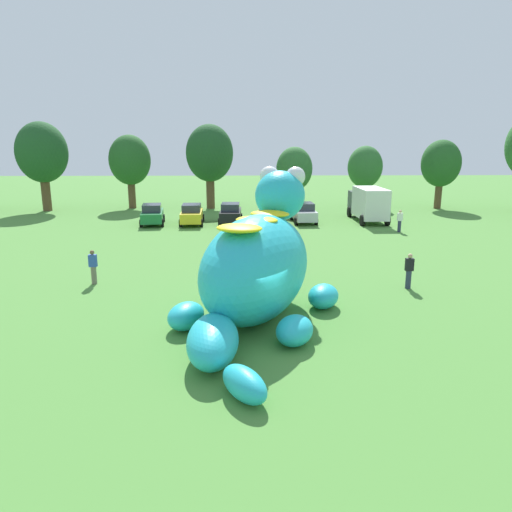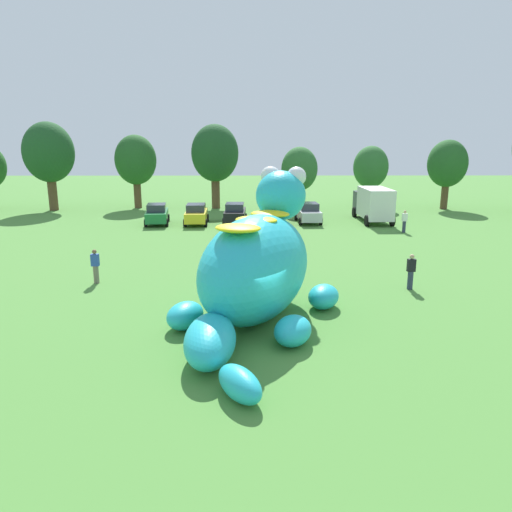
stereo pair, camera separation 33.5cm
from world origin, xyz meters
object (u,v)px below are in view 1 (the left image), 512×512
at_px(car_yellow, 192,214).
at_px(spectator_far_side, 409,271).
at_px(car_red, 268,214).
at_px(car_green, 152,214).
at_px(giant_inflatable_creature, 257,266).
at_px(spectator_wandering, 258,221).
at_px(box_truck, 368,203).
at_px(spectator_near_inflatable, 250,235).
at_px(spectator_by_cars, 400,221).
at_px(car_silver, 304,213).
at_px(car_black, 231,213).
at_px(spectator_mid_field, 93,267).

height_order(car_yellow, spectator_far_side, car_yellow).
distance_m(car_yellow, car_red, 6.44).
bearing_deg(car_green, car_yellow, -0.70).
relative_size(giant_inflatable_creature, spectator_far_side, 6.82).
bearing_deg(spectator_wandering, box_truck, 27.23).
relative_size(spectator_near_inflatable, spectator_far_side, 1.00).
height_order(spectator_near_inflatable, spectator_by_cars, same).
xyz_separation_m(giant_inflatable_creature, box_truck, (10.25, 23.09, -0.52)).
bearing_deg(spectator_near_inflatable, box_truck, 44.66).
relative_size(giant_inflatable_creature, car_red, 2.77).
distance_m(car_silver, box_truck, 5.74).
height_order(giant_inflatable_creature, box_truck, giant_inflatable_creature).
xyz_separation_m(car_green, spectator_wandering, (8.81, -3.76, -0.01)).
bearing_deg(spectator_wandering, car_black, 118.15).
bearing_deg(car_silver, box_truck, 5.95).
height_order(car_green, box_truck, box_truck).
xyz_separation_m(spectator_by_cars, spectator_wandering, (-10.88, 0.13, 0.00)).
bearing_deg(spectator_near_inflatable, giant_inflatable_creature, -89.33).
distance_m(car_silver, spectator_by_cars, 8.22).
xyz_separation_m(car_yellow, car_silver, (9.51, 0.68, 0.00)).
height_order(giant_inflatable_creature, car_silver, giant_inflatable_creature).
height_order(car_green, car_black, same).
xyz_separation_m(box_truck, spectator_near_inflatable, (-10.40, -10.28, -0.75)).
xyz_separation_m(car_green, spectator_by_cars, (19.69, -3.89, -0.01)).
bearing_deg(spectator_near_inflatable, car_red, 79.37).
bearing_deg(car_red, giant_inflatable_creature, -94.00).
height_order(car_silver, spectator_near_inflatable, car_silver).
bearing_deg(car_yellow, spectator_by_cars, -13.22).
bearing_deg(spectator_near_inflatable, spectator_by_cars, 24.01).
distance_m(car_silver, spectator_far_side, 19.03).
relative_size(car_green, spectator_mid_field, 2.51).
bearing_deg(spectator_near_inflatable, car_silver, 63.92).
bearing_deg(spectator_near_inflatable, spectator_wandering, 82.24).
bearing_deg(car_black, car_green, -176.06).
relative_size(giant_inflatable_creature, spectator_mid_field, 6.82).
xyz_separation_m(car_green, spectator_far_side, (15.58, -18.20, -0.01)).
xyz_separation_m(car_red, spectator_far_side, (5.83, -18.02, -0.01)).
xyz_separation_m(car_red, spectator_by_cars, (9.94, -3.71, -0.01)).
relative_size(car_green, car_silver, 1.02).
bearing_deg(car_black, spectator_far_side, -64.18).
xyz_separation_m(car_silver, spectator_far_side, (2.75, -18.83, -0.01)).
bearing_deg(spectator_far_side, spectator_mid_field, 175.87).
bearing_deg(giant_inflatable_creature, car_green, 110.63).
bearing_deg(car_yellow, car_silver, 4.07).
relative_size(box_truck, spectator_far_side, 3.77).
bearing_deg(car_yellow, car_green, 179.30).
xyz_separation_m(giant_inflatable_creature, car_black, (-1.68, 22.32, -1.26)).
bearing_deg(box_truck, spectator_by_cars, -76.81).
xyz_separation_m(car_red, spectator_wandering, (-0.94, -3.58, -0.01)).
xyz_separation_m(car_black, spectator_near_inflatable, (1.53, -9.51, -0.01)).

